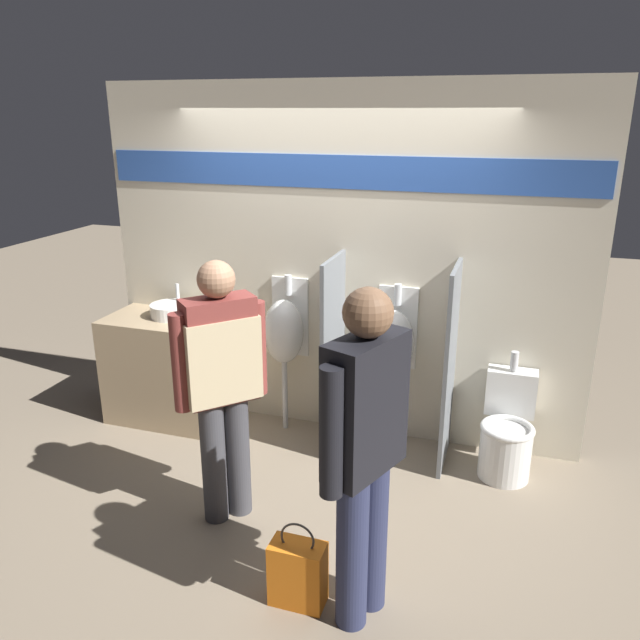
{
  "coord_description": "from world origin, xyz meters",
  "views": [
    {
      "loc": [
        1.31,
        -3.87,
        2.49
      ],
      "look_at": [
        0.0,
        0.17,
        1.05
      ],
      "focal_mm": 35.0,
      "sensor_mm": 36.0,
      "label": 1
    }
  ],
  "objects_px": {
    "sink_basin": "(171,310)",
    "urinal_far": "(393,343)",
    "cell_phone": "(186,325)",
    "person_in_vest": "(221,375)",
    "toilet": "(507,434)",
    "shopping_bag": "(298,573)",
    "person_with_lanyard": "(365,447)",
    "urinal_near_counter": "(284,331)"
  },
  "relations": [
    {
      "from": "person_with_lanyard",
      "to": "person_in_vest",
      "type": "bearing_deg",
      "value": 83.61
    },
    {
      "from": "sink_basin",
      "to": "shopping_bag",
      "type": "distance_m",
      "value": 2.53
    },
    {
      "from": "person_in_vest",
      "to": "sink_basin",
      "type": "bearing_deg",
      "value": 84.84
    },
    {
      "from": "sink_basin",
      "to": "urinal_near_counter",
      "type": "distance_m",
      "value": 0.96
    },
    {
      "from": "shopping_bag",
      "to": "sink_basin",
      "type": "bearing_deg",
      "value": 134.88
    },
    {
      "from": "urinal_near_counter",
      "to": "shopping_bag",
      "type": "bearing_deg",
      "value": -67.18
    },
    {
      "from": "urinal_far",
      "to": "person_in_vest",
      "type": "xyz_separation_m",
      "value": [
        -0.8,
        -1.21,
        0.14
      ]
    },
    {
      "from": "urinal_near_counter",
      "to": "sink_basin",
      "type": "bearing_deg",
      "value": -175.35
    },
    {
      "from": "toilet",
      "to": "person_with_lanyard",
      "type": "distance_m",
      "value": 1.87
    },
    {
      "from": "person_with_lanyard",
      "to": "shopping_bag",
      "type": "relative_size",
      "value": 3.57
    },
    {
      "from": "urinal_far",
      "to": "urinal_near_counter",
      "type": "bearing_deg",
      "value": 180.0
    },
    {
      "from": "urinal_near_counter",
      "to": "person_with_lanyard",
      "type": "height_order",
      "value": "person_with_lanyard"
    },
    {
      "from": "shopping_bag",
      "to": "toilet",
      "type": "bearing_deg",
      "value": 59.28
    },
    {
      "from": "urinal_far",
      "to": "person_with_lanyard",
      "type": "xyz_separation_m",
      "value": [
        0.22,
        -1.75,
        0.13
      ]
    },
    {
      "from": "person_with_lanyard",
      "to": "shopping_bag",
      "type": "bearing_deg",
      "value": 118.15
    },
    {
      "from": "urinal_far",
      "to": "toilet",
      "type": "xyz_separation_m",
      "value": [
        0.87,
        -0.14,
        -0.54
      ]
    },
    {
      "from": "person_with_lanyard",
      "to": "urinal_near_counter",
      "type": "bearing_deg",
      "value": 53.35
    },
    {
      "from": "urinal_near_counter",
      "to": "person_in_vest",
      "type": "height_order",
      "value": "person_in_vest"
    },
    {
      "from": "sink_basin",
      "to": "cell_phone",
      "type": "relative_size",
      "value": 2.4
    },
    {
      "from": "person_with_lanyard",
      "to": "cell_phone",
      "type": "bearing_deg",
      "value": 71.86
    },
    {
      "from": "cell_phone",
      "to": "shopping_bag",
      "type": "xyz_separation_m",
      "value": [
        1.47,
        -1.54,
        -0.71
      ]
    },
    {
      "from": "urinal_near_counter",
      "to": "person_with_lanyard",
      "type": "relative_size",
      "value": 0.72
    },
    {
      "from": "person_with_lanyard",
      "to": "sink_basin",
      "type": "bearing_deg",
      "value": 72.17
    },
    {
      "from": "cell_phone",
      "to": "urinal_far",
      "type": "bearing_deg",
      "value": 8.97
    },
    {
      "from": "person_in_vest",
      "to": "urinal_near_counter",
      "type": "bearing_deg",
      "value": 46.0
    },
    {
      "from": "sink_basin",
      "to": "person_in_vest",
      "type": "bearing_deg",
      "value": -48.08
    },
    {
      "from": "sink_basin",
      "to": "toilet",
      "type": "bearing_deg",
      "value": -1.24
    },
    {
      "from": "cell_phone",
      "to": "toilet",
      "type": "distance_m",
      "value": 2.53
    },
    {
      "from": "cell_phone",
      "to": "person_in_vest",
      "type": "relative_size",
      "value": 0.08
    },
    {
      "from": "person_with_lanyard",
      "to": "toilet",
      "type": "bearing_deg",
      "value": -0.37
    },
    {
      "from": "cell_phone",
      "to": "urinal_far",
      "type": "xyz_separation_m",
      "value": [
        1.59,
        0.25,
        -0.05
      ]
    },
    {
      "from": "sink_basin",
      "to": "urinal_far",
      "type": "bearing_deg",
      "value": 2.44
    },
    {
      "from": "sink_basin",
      "to": "person_in_vest",
      "type": "relative_size",
      "value": 0.2
    },
    {
      "from": "cell_phone",
      "to": "shopping_bag",
      "type": "bearing_deg",
      "value": -46.23
    },
    {
      "from": "sink_basin",
      "to": "person_in_vest",
      "type": "height_order",
      "value": "person_in_vest"
    },
    {
      "from": "urinal_near_counter",
      "to": "toilet",
      "type": "height_order",
      "value": "urinal_near_counter"
    },
    {
      "from": "sink_basin",
      "to": "person_with_lanyard",
      "type": "xyz_separation_m",
      "value": [
        2.04,
        -1.68,
        0.03
      ]
    },
    {
      "from": "urinal_near_counter",
      "to": "person_with_lanyard",
      "type": "distance_m",
      "value": 2.07
    },
    {
      "from": "sink_basin",
      "to": "person_in_vest",
      "type": "distance_m",
      "value": 1.52
    },
    {
      "from": "person_in_vest",
      "to": "person_with_lanyard",
      "type": "relative_size",
      "value": 0.96
    },
    {
      "from": "shopping_bag",
      "to": "cell_phone",
      "type": "bearing_deg",
      "value": 133.77
    },
    {
      "from": "toilet",
      "to": "person_in_vest",
      "type": "relative_size",
      "value": 0.51
    }
  ]
}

